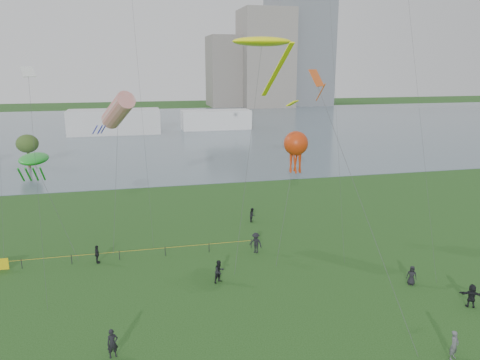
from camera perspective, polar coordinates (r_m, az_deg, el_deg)
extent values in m
plane|color=#173C13|center=(30.71, 4.51, -19.22)|extent=(400.00, 400.00, 0.00)
cube|color=slate|center=(125.81, -9.43, 6.08)|extent=(400.00, 120.00, 0.08)
cube|color=gray|center=(194.13, 3.10, 14.56)|extent=(20.00, 20.00, 38.00)
cube|color=slate|center=(196.58, -1.45, 13.11)|extent=(16.00, 18.00, 28.00)
cube|color=silver|center=(120.29, -15.07, 6.87)|extent=(22.00, 8.00, 6.00)
cube|color=silver|center=(125.22, -2.96, 7.36)|extent=(18.00, 7.00, 5.00)
cylinder|color=#3D2F1B|center=(85.39, -24.32, 2.20)|extent=(0.44, 0.44, 2.50)
ellipsoid|color=#3C5823|center=(84.92, -24.50, 4.06)|extent=(3.56, 3.56, 3.00)
cylinder|color=black|center=(44.05, -25.07, -9.24)|extent=(0.07, 0.07, 0.85)
cylinder|color=black|center=(43.36, -19.84, -9.10)|extent=(0.07, 0.07, 0.85)
cylinder|color=black|center=(43.02, -14.49, -8.87)|extent=(0.07, 0.07, 0.85)
cylinder|color=black|center=(43.06, -9.11, -8.57)|extent=(0.07, 0.07, 0.85)
cylinder|color=black|center=(43.46, -3.80, -8.20)|extent=(0.07, 0.07, 0.85)
cylinder|color=black|center=(44.23, 1.37, -7.77)|extent=(0.07, 0.07, 0.85)
cylinder|color=yellow|center=(42.90, -14.52, -8.47)|extent=(24.00, 0.03, 0.03)
imported|color=#525359|center=(31.41, 24.66, -17.83)|extent=(0.77, 0.67, 1.79)
imported|color=black|center=(37.53, -2.54, -11.08)|extent=(1.12, 1.04, 1.83)
imported|color=black|center=(42.98, 1.93, -7.66)|extent=(1.39, 1.38, 1.93)
imported|color=black|center=(42.70, -17.03, -8.66)|extent=(0.63, 1.03, 1.63)
imported|color=black|center=(39.52, 20.19, -10.86)|extent=(0.90, 0.83, 1.55)
imported|color=black|center=(37.78, 26.39, -12.53)|extent=(1.65, 1.20, 1.73)
imported|color=black|center=(29.92, -15.28, -18.67)|extent=(0.74, 0.58, 1.78)
imported|color=black|center=(51.23, 1.52, -4.27)|extent=(0.86, 0.94, 1.55)
cylinder|color=#3F3F42|center=(38.81, 1.02, 2.85)|extent=(3.48, 4.73, 18.63)
ellipsoid|color=#FDFF0D|center=(40.85, 2.68, 16.51)|extent=(5.08, 3.17, 0.79)
cube|color=#FDFF0D|center=(36.78, 4.47, 13.04)|extent=(0.36, 6.98, 4.09)
cube|color=#FDFF0D|center=(33.28, 6.39, 9.29)|extent=(0.95, 0.95, 0.42)
cylinder|color=#3F3F42|center=(44.69, -14.92, -0.13)|extent=(1.13, 4.54, 12.56)
cylinder|color=red|center=(45.87, -14.65, 8.21)|extent=(3.66, 5.11, 3.81)
cylinder|color=#1A1DB9|center=(44.91, -16.34, 5.93)|extent=(0.60, 1.13, 0.88)
cylinder|color=#1A1DB9|center=(45.30, -16.67, 5.97)|extent=(0.60, 1.13, 0.88)
cylinder|color=#1A1DB9|center=(45.19, -17.25, 5.91)|extent=(0.60, 1.13, 0.88)
cylinder|color=#1A1DB9|center=(44.72, -17.28, 5.83)|extent=(0.60, 1.13, 0.88)
cylinder|color=#1A1DB9|center=(44.55, -16.72, 5.84)|extent=(0.60, 1.13, 0.88)
cylinder|color=#3F3F42|center=(43.45, -21.44, -3.50)|extent=(3.13, 1.77, 8.97)
ellipsoid|color=green|center=(43.51, -23.82, 2.39)|extent=(2.37, 4.26, 0.83)
cylinder|color=green|center=(42.32, -25.13, 0.57)|extent=(0.16, 1.79, 1.54)
cylinder|color=green|center=(42.21, -24.40, 0.62)|extent=(0.16, 1.79, 1.54)
cylinder|color=green|center=(42.10, -23.67, 0.66)|extent=(0.16, 1.79, 1.54)
cylinder|color=green|center=(42.00, -22.93, 0.70)|extent=(0.16, 1.79, 1.54)
cylinder|color=#3F3F42|center=(42.92, 5.70, -2.54)|extent=(4.13, 7.22, 9.33)
sphere|color=#C0330E|center=(45.86, 6.83, 4.47)|extent=(2.37, 2.37, 2.37)
cylinder|color=#C0330E|center=(46.32, 7.35, 2.53)|extent=(0.18, 0.54, 2.60)
cylinder|color=#C0330E|center=(46.63, 6.88, 2.62)|extent=(0.49, 0.36, 2.61)
cylinder|color=#C0330E|center=(46.47, 6.30, 2.60)|extent=(0.49, 0.36, 2.61)
cylinder|color=#C0330E|center=(45.98, 6.18, 2.48)|extent=(0.18, 0.54, 2.60)
cylinder|color=#C0330E|center=(45.67, 6.66, 2.39)|extent=(0.49, 0.36, 2.61)
cylinder|color=#C0330E|center=(45.84, 7.25, 2.41)|extent=(0.49, 0.36, 2.61)
cylinder|color=#3F3F42|center=(32.12, 14.61, -2.57)|extent=(2.23, 11.96, 15.80)
cube|color=#F15515|center=(35.82, 9.31, 12.18)|extent=(1.52, 1.52, 1.24)
cylinder|color=#F15515|center=(35.03, 9.81, 10.49)|extent=(0.08, 1.58, 1.35)
cube|color=white|center=(38.44, -24.44, 11.94)|extent=(1.05, 0.91, 0.76)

